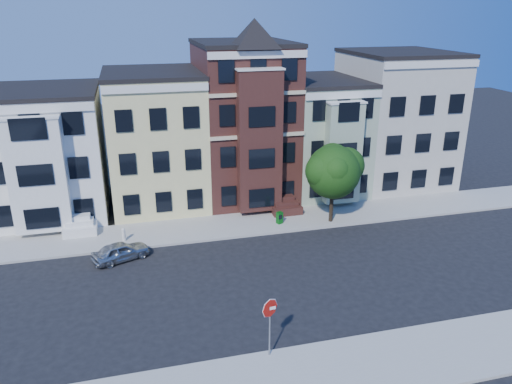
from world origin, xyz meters
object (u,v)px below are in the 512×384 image
object	(u,v)px
fire_hydrant	(124,236)
newspaper_box	(280,218)
parked_car	(121,251)
street_tree	(333,175)
stop_sign	(270,324)

from	to	relation	value
fire_hydrant	newspaper_box	bearing A→B (deg)	0.66
parked_car	newspaper_box	world-z (taller)	parked_car
parked_car	newspaper_box	distance (m)	11.29
street_tree	parked_car	world-z (taller)	street_tree
street_tree	fire_hydrant	distance (m)	14.84
parked_car	fire_hydrant	bearing A→B (deg)	-25.86
stop_sign	newspaper_box	bearing A→B (deg)	65.41
parked_car	newspaper_box	xyz separation A→B (m)	(11.00, 2.56, -0.01)
newspaper_box	fire_hydrant	size ratio (longest dim) A/B	1.18
street_tree	newspaper_box	distance (m)	4.83
street_tree	stop_sign	size ratio (longest dim) A/B	2.15
newspaper_box	stop_sign	xyz separation A→B (m)	(-4.66, -13.68, 1.19)
parked_car	fire_hydrant	world-z (taller)	parked_car
street_tree	stop_sign	world-z (taller)	street_tree
street_tree	newspaper_box	xyz separation A→B (m)	(-3.70, 0.54, -3.06)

